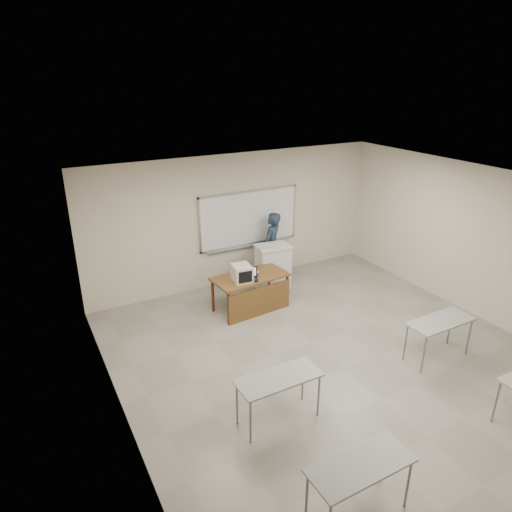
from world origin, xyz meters
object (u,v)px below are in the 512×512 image
podium (273,267)px  whiteboard (249,219)px  mouse (258,272)px  presenter (272,246)px  crt_monitor (242,273)px  instructor_desk (253,286)px  keyboard (270,248)px  laptop (249,277)px

podium → whiteboard: bearing=111.8°
mouse → presenter: presenter is taller
whiteboard → crt_monitor: 1.86m
instructor_desk → keyboard: (0.75, 0.59, 0.50)m
mouse → keyboard: size_ratio=0.20×
crt_monitor → laptop: (0.15, -0.00, -0.11)m
podium → laptop: 1.26m
instructor_desk → laptop: (-0.10, -0.01, 0.25)m
mouse → whiteboard: bearing=48.9°
whiteboard → keyboard: size_ratio=5.29×
whiteboard → instructor_desk: whiteboard is taller
crt_monitor → presenter: (1.39, 1.19, -0.09)m
instructor_desk → laptop: laptop is taller
whiteboard → laptop: whiteboard is taller
crt_monitor → mouse: bearing=27.9°
podium → mouse: size_ratio=11.23×
crt_monitor → presenter: size_ratio=0.25×
whiteboard → laptop: (-0.80, -1.49, -0.68)m
keyboard → crt_monitor: bearing=-134.0°
presenter → crt_monitor: bearing=5.5°
podium → keyboard: keyboard is taller
laptop → mouse: size_ratio=3.30×
laptop → crt_monitor: bearing=-157.8°
laptop → keyboard: 1.07m
instructor_desk → crt_monitor: (-0.25, -0.01, 0.36)m
whiteboard → podium: bearing=-75.6°
whiteboard → mouse: size_ratio=26.69×
whiteboard → instructor_desk: bearing=-115.3°
presenter → whiteboard: bearing=-69.6°
instructor_desk → podium: size_ratio=1.47×
instructor_desk → crt_monitor: 0.44m
laptop → presenter: 1.72m
instructor_desk → crt_monitor: size_ratio=3.72×
whiteboard → keyboard: (0.05, -0.89, -0.42)m
whiteboard → crt_monitor: bearing=-122.5°
instructor_desk → laptop: bearing=-176.8°
whiteboard → instructor_desk: size_ratio=1.62×
instructor_desk → keyboard: bearing=33.5°
instructor_desk → keyboard: keyboard is taller
podium → laptop: (-1.00, -0.73, 0.28)m
crt_monitor → keyboard: size_ratio=0.88×
podium → presenter: presenter is taller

